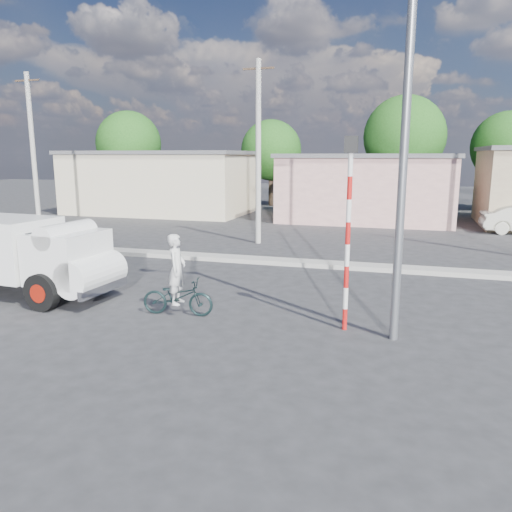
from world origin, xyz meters
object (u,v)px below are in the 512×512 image
(streetlight, at_px, (398,104))
(traffic_pole, at_px, (348,218))
(bicycle, at_px, (178,297))
(truck, at_px, (26,254))
(cyclist, at_px, (177,281))

(streetlight, bearing_deg, traffic_pole, 162.27)
(streetlight, bearing_deg, bicycle, 178.10)
(truck, xyz_separation_m, traffic_pole, (8.96, -0.20, 1.37))
(bicycle, relative_size, streetlight, 0.20)
(cyclist, distance_m, streetlight, 6.52)
(traffic_pole, height_order, streetlight, streetlight)
(truck, relative_size, bicycle, 3.03)
(cyclist, distance_m, traffic_pole, 4.49)
(streetlight, bearing_deg, cyclist, 178.10)
(truck, height_order, streetlight, streetlight)
(bicycle, relative_size, traffic_pole, 0.41)
(bicycle, xyz_separation_m, cyclist, (0.00, 0.00, 0.41))
(traffic_pole, xyz_separation_m, streetlight, (0.94, -0.30, 2.37))
(bicycle, xyz_separation_m, streetlight, (5.09, -0.17, 4.49))
(truck, distance_m, bicycle, 4.88)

